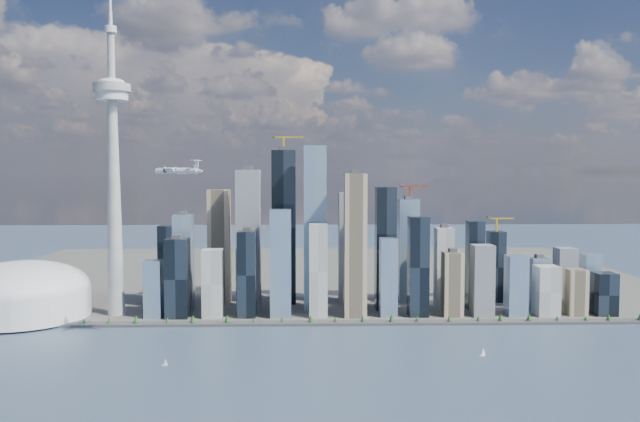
{
  "coord_description": "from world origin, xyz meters",
  "views": [
    {
      "loc": [
        -4.47,
        -661.96,
        226.65
      ],
      "look_at": [
        18.24,
        260.0,
        168.43
      ],
      "focal_mm": 35.0,
      "sensor_mm": 36.0,
      "label": 1
    }
  ],
  "objects_px": {
    "sailboat_west": "(165,363)",
    "sailboat_east": "(483,353)",
    "airplane": "(178,170)",
    "needle_tower": "(113,166)",
    "dome_stadium": "(23,293)"
  },
  "relations": [
    {
      "from": "needle_tower",
      "to": "sailboat_east",
      "type": "bearing_deg",
      "value": -23.38
    },
    {
      "from": "needle_tower",
      "to": "airplane",
      "type": "distance_m",
      "value": 229.23
    },
    {
      "from": "airplane",
      "to": "sailboat_west",
      "type": "relative_size",
      "value": 7.23
    },
    {
      "from": "needle_tower",
      "to": "airplane",
      "type": "relative_size",
      "value": 8.0
    },
    {
      "from": "needle_tower",
      "to": "sailboat_east",
      "type": "relative_size",
      "value": 50.78
    },
    {
      "from": "sailboat_west",
      "to": "sailboat_east",
      "type": "height_order",
      "value": "sailboat_east"
    },
    {
      "from": "airplane",
      "to": "sailboat_west",
      "type": "xyz_separation_m",
      "value": [
        -4.14,
        -67.08,
        -225.27
      ]
    },
    {
      "from": "dome_stadium",
      "to": "sailboat_east",
      "type": "relative_size",
      "value": 18.45
    },
    {
      "from": "airplane",
      "to": "sailboat_east",
      "type": "height_order",
      "value": "airplane"
    },
    {
      "from": "dome_stadium",
      "to": "sailboat_west",
      "type": "relative_size",
      "value": 21.02
    },
    {
      "from": "needle_tower",
      "to": "sailboat_west",
      "type": "bearing_deg",
      "value": -62.33
    },
    {
      "from": "needle_tower",
      "to": "sailboat_west",
      "type": "height_order",
      "value": "needle_tower"
    },
    {
      "from": "dome_stadium",
      "to": "airplane",
      "type": "relative_size",
      "value": 2.91
    },
    {
      "from": "airplane",
      "to": "needle_tower",
      "type": "bearing_deg",
      "value": 146.87
    },
    {
      "from": "dome_stadium",
      "to": "sailboat_west",
      "type": "distance_m",
      "value": 365.41
    }
  ]
}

